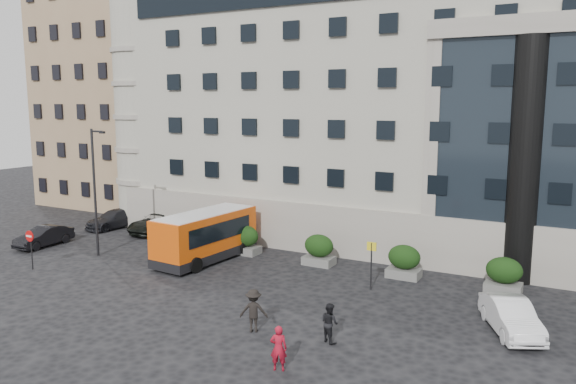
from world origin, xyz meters
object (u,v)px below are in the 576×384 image
at_px(hedge_c, 404,261).
at_px(parked_car_c, 115,219).
at_px(white_taxi, 511,316).
at_px(pedestrian_a, 279,348).
at_px(bus_stop_sign, 371,257).
at_px(hedge_a, 245,240).
at_px(street_lamp, 95,187).
at_px(hedge_b, 319,250).
at_px(pedestrian_c, 254,310).
at_px(red_truck, 185,193).
at_px(pedestrian_b, 330,323).
at_px(hedge_d, 504,275).
at_px(no_entry_sign, 30,242).
at_px(minibus, 205,234).
at_px(parked_car_d, 158,223).
at_px(parked_car_b, 44,236).

xyz_separation_m(hedge_c, parked_car_c, (-23.40, 1.59, -0.24)).
height_order(white_taxi, pedestrian_a, pedestrian_a).
height_order(bus_stop_sign, pedestrian_a, bus_stop_sign).
distance_m(hedge_a, parked_car_c, 13.10).
distance_m(street_lamp, bus_stop_sign, 17.75).
bearing_deg(hedge_a, pedestrian_a, -53.00).
relative_size(hedge_b, pedestrian_c, 1.00).
bearing_deg(white_taxi, red_truck, 126.22).
height_order(parked_car_c, pedestrian_b, pedestrian_b).
distance_m(hedge_d, pedestrian_c, 13.38).
bearing_deg(pedestrian_a, hedge_a, -74.97).
xyz_separation_m(no_entry_sign, pedestrian_b, (19.26, -0.85, -0.84)).
xyz_separation_m(hedge_b, white_taxi, (11.38, -5.20, -0.22)).
height_order(hedge_a, parked_car_c, hedge_a).
bearing_deg(minibus, no_entry_sign, -135.79).
height_order(hedge_c, pedestrian_a, hedge_c).
bearing_deg(parked_car_d, street_lamp, -81.33).
bearing_deg(minibus, pedestrian_c, -38.74).
relative_size(hedge_a, red_truck, 0.34).
height_order(hedge_a, white_taxi, hedge_a).
bearing_deg(street_lamp, hedge_b, 20.07).
height_order(pedestrian_a, pedestrian_b, pedestrian_a).
height_order(street_lamp, parked_car_b, street_lamp).
distance_m(white_taxi, pedestrian_c, 10.83).
bearing_deg(pedestrian_b, parked_car_b, 15.38).
distance_m(street_lamp, pedestrian_c, 16.28).
height_order(no_entry_sign, minibus, minibus).
bearing_deg(hedge_c, pedestrian_c, -108.30).
bearing_deg(white_taxi, hedge_d, 74.68).
distance_m(bus_stop_sign, parked_car_d, 19.13).
relative_size(street_lamp, white_taxi, 1.85).
distance_m(hedge_a, hedge_c, 10.40).
relative_size(minibus, pedestrian_b, 4.51).
bearing_deg(hedge_d, red_truck, 159.96).
distance_m(parked_car_d, pedestrian_a, 23.80).
height_order(no_entry_sign, white_taxi, no_entry_sign).
height_order(hedge_d, no_entry_sign, no_entry_sign).
relative_size(hedge_c, pedestrian_b, 1.13).
relative_size(no_entry_sign, pedestrian_a, 1.37).
bearing_deg(hedge_a, minibus, -118.14).
bearing_deg(street_lamp, parked_car_c, 128.38).
xyz_separation_m(parked_car_d, pedestrian_b, (19.25, -11.69, 0.10)).
xyz_separation_m(hedge_b, pedestrian_a, (4.45, -12.80, -0.08)).
relative_size(bus_stop_sign, red_truck, 0.47).
distance_m(street_lamp, parked_car_c, 8.94).
relative_size(hedge_a, minibus, 0.25).
xyz_separation_m(hedge_a, street_lamp, (-7.94, -4.80, 3.44)).
xyz_separation_m(hedge_a, parked_car_b, (-13.00, -4.84, -0.26)).
bearing_deg(parked_car_d, pedestrian_b, -31.39).
relative_size(hedge_b, pedestrian_b, 1.13).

